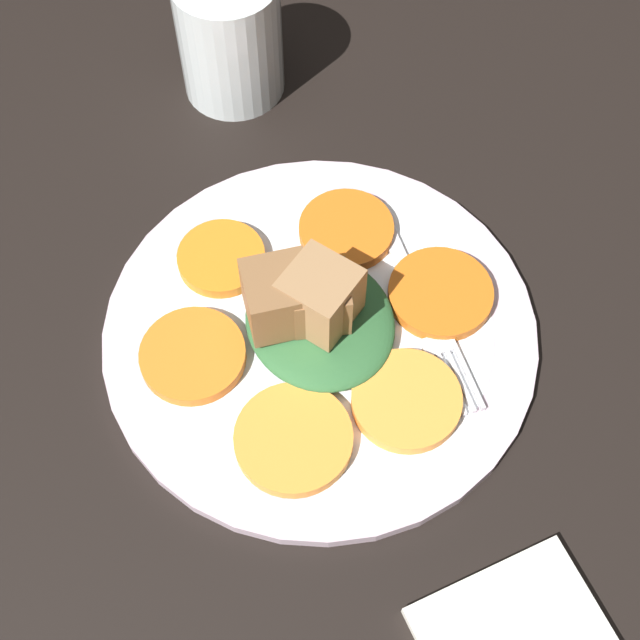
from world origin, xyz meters
TOP-DOWN VIEW (x-y plane):
  - table_slab at (0.00, 0.00)cm, footprint 120.00×120.00cm
  - plate at (0.00, 0.00)cm, footprint 30.48×30.48cm
  - carrot_slice_0 at (-1.27, -8.82)cm, footprint 7.47×7.47cm
  - carrot_slice_1 at (6.55, -5.12)cm, footprint 7.06×7.06cm
  - carrot_slice_2 at (8.01, 4.25)cm, footprint 6.40×6.40cm
  - carrot_slice_3 at (1.31, 8.93)cm, footprint 7.26×7.26cm
  - carrot_slice_4 at (-7.12, 5.12)cm, footprint 7.76×7.76cm
  - carrot_slice_5 at (-7.70, -2.80)cm, footprint 7.37×7.37cm
  - center_pile at (0.24, 0.49)cm, footprint 11.30×10.17cm
  - fork at (-1.64, -7.18)cm, footprint 18.20×3.71cm
  - water_glass at (25.21, -3.54)cm, footprint 8.38×8.38cm

SIDE VIEW (x-z plane):
  - table_slab at x=0.00cm, z-range 0.00..2.00cm
  - plate at x=0.00cm, z-range 1.99..3.04cm
  - fork at x=-1.64cm, z-range 3.10..3.50cm
  - carrot_slice_0 at x=-1.27cm, z-range 3.10..4.04cm
  - carrot_slice_1 at x=6.55cm, z-range 3.10..4.04cm
  - carrot_slice_2 at x=8.01cm, z-range 3.10..4.04cm
  - carrot_slice_3 at x=1.31cm, z-range 3.10..4.04cm
  - carrot_slice_4 at x=-7.12cm, z-range 3.10..4.04cm
  - carrot_slice_5 at x=-7.70cm, z-range 3.10..4.04cm
  - center_pile at x=0.24cm, z-range 2.45..8.79cm
  - water_glass at x=25.21cm, z-range 2.00..12.46cm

